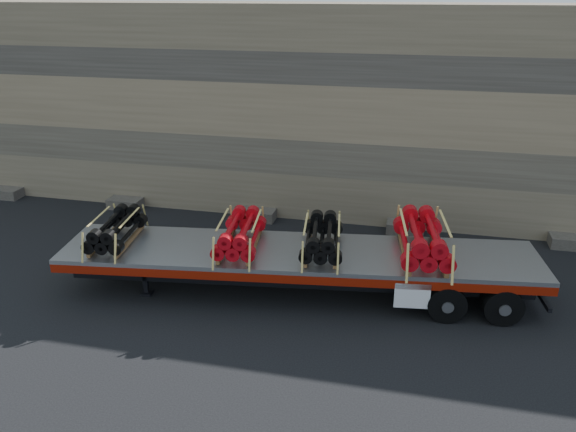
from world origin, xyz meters
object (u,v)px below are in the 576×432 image
(bundle_midfront, at_px, (240,234))
(bundle_midrear, at_px, (322,238))
(bundle_rear, at_px, (423,240))
(bundle_front, at_px, (116,230))
(trailer, at_px, (298,271))

(bundle_midfront, distance_m, bundle_midrear, 2.10)
(bundle_midrear, bearing_deg, bundle_rear, 0.00)
(bundle_midrear, xyz_separation_m, bundle_rear, (2.47, 0.32, 0.08))
(bundle_midfront, bearing_deg, bundle_midrear, -0.00)
(bundle_front, xyz_separation_m, bundle_midfront, (3.26, 0.42, 0.02))
(trailer, xyz_separation_m, bundle_midrear, (0.60, 0.08, 0.97))
(bundle_midrear, bearing_deg, bundle_midfront, 180.00)
(trailer, relative_size, bundle_midfront, 5.66)
(bundle_midfront, relative_size, bundle_midrear, 1.05)
(trailer, distance_m, bundle_midfront, 1.79)
(trailer, relative_size, bundle_front, 6.03)
(trailer, height_order, bundle_midfront, bundle_midfront)
(bundle_front, distance_m, bundle_midfront, 3.28)
(bundle_midfront, xyz_separation_m, bundle_midrear, (2.08, 0.27, -0.02))
(bundle_rear, bearing_deg, bundle_front, 180.00)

